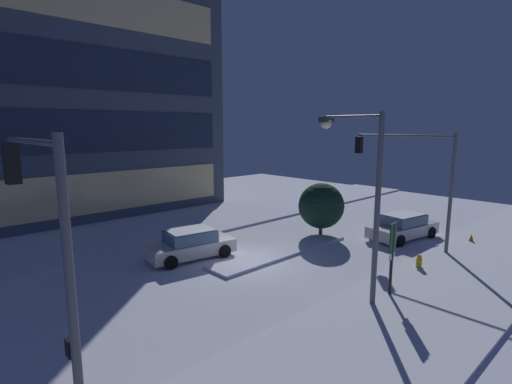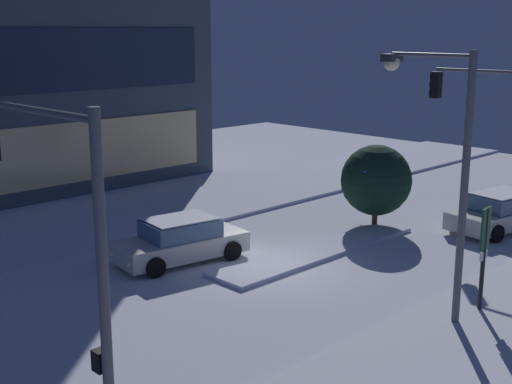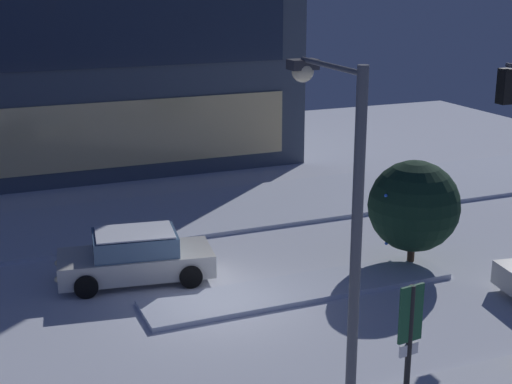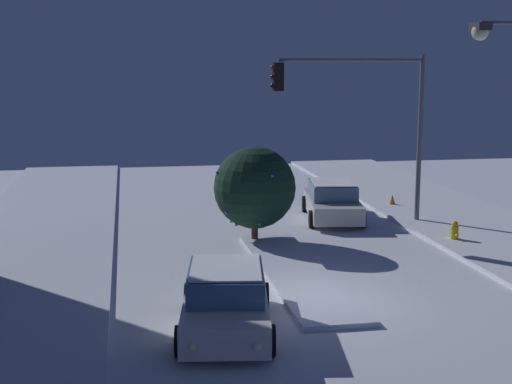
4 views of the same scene
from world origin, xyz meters
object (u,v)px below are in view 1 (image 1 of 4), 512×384
at_px(traffic_light_corner_near_right, 409,166).
at_px(parking_info_sign, 392,250).
at_px(car_near, 403,227).
at_px(street_lamp_arched, 360,180).
at_px(construction_cone, 471,239).
at_px(car_far, 190,244).
at_px(traffic_light_corner_near_left, 43,233).
at_px(decorated_tree_median, 321,206).
at_px(fire_hydrant, 419,263).

distance_m(traffic_light_corner_near_right, parking_info_sign, 7.88).
height_order(car_near, street_lamp_arched, street_lamp_arched).
bearing_deg(construction_cone, car_near, 120.44).
height_order(car_near, car_far, same).
distance_m(car_far, traffic_light_corner_near_left, 11.68).
height_order(parking_info_sign, decorated_tree_median, decorated_tree_median).
xyz_separation_m(fire_hydrant, construction_cone, (6.36, -0.22, -0.09)).
height_order(street_lamp_arched, construction_cone, street_lamp_arched).
bearing_deg(car_near, traffic_light_corner_near_left, -166.41).
bearing_deg(car_far, traffic_light_corner_near_left, 49.49).
height_order(car_far, parking_info_sign, parking_info_sign).
xyz_separation_m(car_near, traffic_light_corner_near_right, (-1.25, -0.68, 3.79)).
bearing_deg(traffic_light_corner_near_right, parking_info_sign, 111.90).
height_order(car_far, traffic_light_corner_near_left, traffic_light_corner_near_left).
relative_size(street_lamp_arched, fire_hydrant, 9.41).
relative_size(car_far, fire_hydrant, 6.17).
height_order(fire_hydrant, parking_info_sign, parking_info_sign).
bearing_deg(parking_info_sign, construction_cone, -95.86).
bearing_deg(parking_info_sign, fire_hydrant, -89.94).
relative_size(traffic_light_corner_near_left, decorated_tree_median, 1.98).
xyz_separation_m(traffic_light_corner_near_right, decorated_tree_median, (-1.96, 4.35, -2.61)).
distance_m(car_near, decorated_tree_median, 5.01).
bearing_deg(fire_hydrant, parking_info_sign, -172.61).
bearing_deg(fire_hydrant, street_lamp_arched, 176.31).
xyz_separation_m(traffic_light_corner_near_right, fire_hydrant, (-3.23, -2.30, -4.14)).
relative_size(traffic_light_corner_near_left, fire_hydrant, 8.58).
distance_m(traffic_light_corner_near_left, construction_cone, 21.96).
relative_size(traffic_light_corner_near_right, construction_cone, 11.53).
bearing_deg(street_lamp_arched, fire_hydrant, -92.09).
bearing_deg(traffic_light_corner_near_right, car_near, -61.24).
xyz_separation_m(car_far, fire_hydrant, (6.76, -8.76, -0.35)).
bearing_deg(construction_cone, parking_info_sign, -178.52).
relative_size(fire_hydrant, construction_cone, 1.38).
bearing_deg(traffic_light_corner_near_left, car_far, -49.11).
bearing_deg(decorated_tree_median, street_lamp_arched, -134.20).
xyz_separation_m(fire_hydrant, parking_info_sign, (-3.68, -0.48, 1.55)).
bearing_deg(car_near, decorated_tree_median, 140.51).
bearing_deg(traffic_light_corner_near_left, decorated_tree_median, -72.60).
xyz_separation_m(car_far, decorated_tree_median, (8.03, -2.11, 1.19)).
distance_m(fire_hydrant, parking_info_sign, 4.02).
bearing_deg(car_near, street_lamp_arched, -154.81).
bearing_deg(construction_cone, car_far, 145.64).
height_order(street_lamp_arched, parking_info_sign, street_lamp_arched).
height_order(car_near, traffic_light_corner_near_left, traffic_light_corner_near_left).
height_order(car_near, parking_info_sign, parking_info_sign).
bearing_deg(street_lamp_arched, car_far, 14.13).
distance_m(car_far, traffic_light_corner_near_right, 12.49).
distance_m(car_near, construction_cone, 3.74).
bearing_deg(traffic_light_corner_near_left, parking_info_sign, -99.83).
height_order(car_near, fire_hydrant, car_near).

